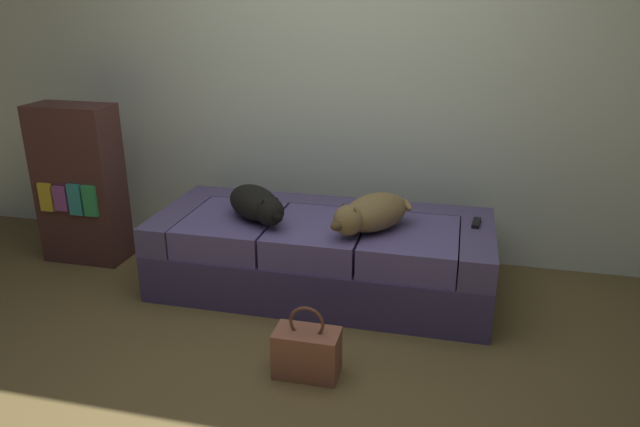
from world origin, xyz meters
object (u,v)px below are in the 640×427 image
(dog_dark, at_px, (257,204))
(tv_remote, at_px, (476,223))
(couch, at_px, (322,254))
(handbag, at_px, (307,352))
(bookshelf, at_px, (80,184))
(dog_tan, at_px, (371,213))

(dog_dark, distance_m, tv_remote, 1.33)
(couch, height_order, dog_dark, dog_dark)
(dog_dark, bearing_deg, handbag, -56.87)
(tv_remote, xyz_separation_m, bookshelf, (-2.66, -0.04, 0.06))
(handbag, bearing_deg, tv_remote, 52.73)
(dog_dark, xyz_separation_m, bookshelf, (-1.35, 0.19, -0.03))
(tv_remote, height_order, handbag, tv_remote)
(dog_tan, distance_m, bookshelf, 2.07)
(tv_remote, bearing_deg, dog_dark, -164.18)
(dog_tan, bearing_deg, handbag, -103.01)
(couch, height_order, tv_remote, tv_remote)
(tv_remote, distance_m, bookshelf, 2.66)
(couch, distance_m, bookshelf, 1.76)
(handbag, relative_size, bookshelf, 0.34)
(couch, relative_size, tv_remote, 13.85)
(dog_tan, distance_m, tv_remote, 0.66)
(tv_remote, relative_size, handbag, 0.40)
(couch, bearing_deg, handbag, -81.20)
(tv_remote, relative_size, bookshelf, 0.14)
(tv_remote, bearing_deg, bookshelf, -173.31)
(dog_tan, bearing_deg, tv_remote, 22.22)
(tv_remote, bearing_deg, dog_tan, -152.03)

